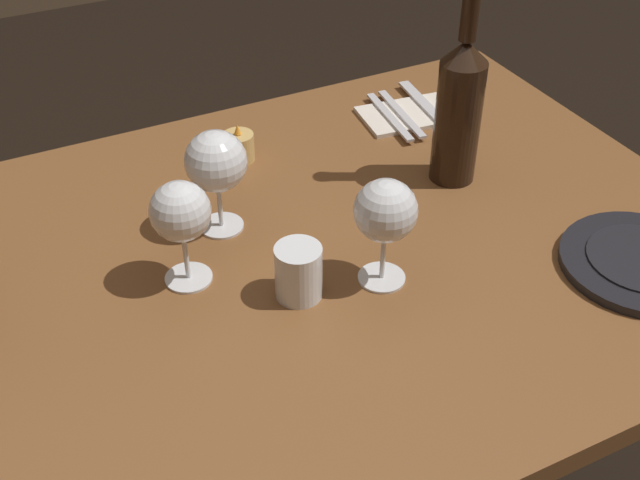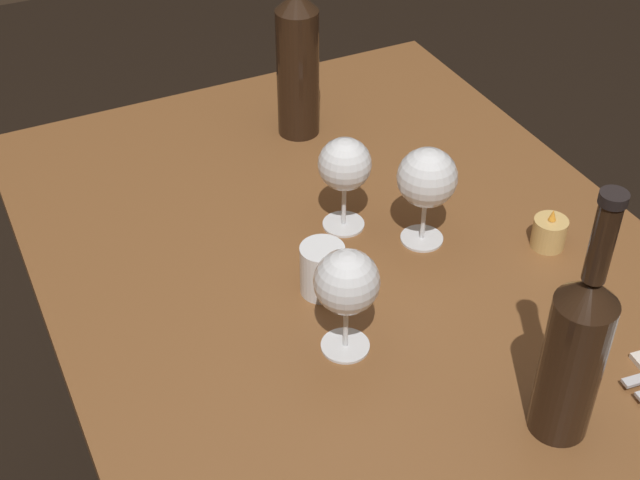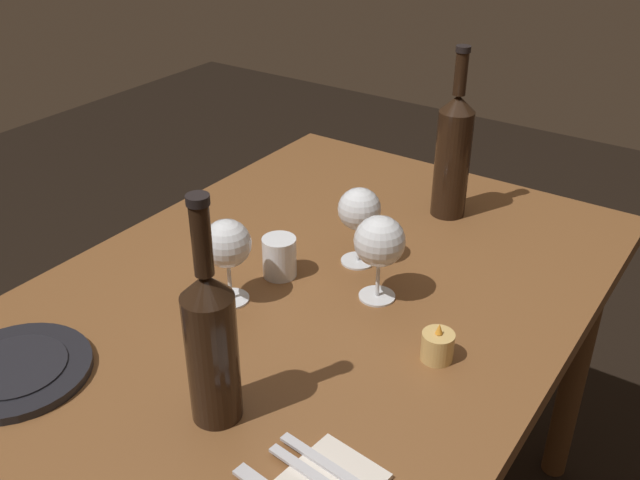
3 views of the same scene
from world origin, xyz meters
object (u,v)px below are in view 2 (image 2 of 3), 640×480
votive_candle (549,234)px  water_tumbler (322,271)px  wine_glass_left (427,179)px  wine_bottle_second (575,351)px  wine_glass_centre (347,284)px  wine_bottle (298,60)px  wine_glass_right (345,166)px

votive_candle → water_tumbler: bearing=-99.2°
wine_glass_left → wine_bottle_second: wine_bottle_second is taller
wine_glass_centre → votive_candle: wine_glass_centre is taller
wine_glass_centre → wine_bottle: size_ratio=0.43×
wine_bottle → votive_candle: wine_bottle is taller
water_tumbler → votive_candle: water_tumbler is taller
wine_glass_left → wine_glass_centre: size_ratio=1.01×
water_tumbler → votive_candle: 0.36m
wine_glass_right → votive_candle: wine_glass_right is taller
wine_bottle → votive_candle: size_ratio=5.46×
water_tumbler → wine_glass_centre: bearing=-10.7°
wine_bottle → wine_bottle_second: (0.75, -0.00, -0.01)m
wine_bottle → wine_bottle_second: bearing=-0.0°
wine_glass_right → water_tumbler: (0.12, -0.10, -0.08)m
wine_glass_centre → votive_candle: 0.39m
wine_bottle → water_tumbler: 0.45m
water_tumbler → wine_glass_right: bearing=141.8°
wine_glass_left → wine_glass_centre: (0.15, -0.21, -0.00)m
wine_glass_centre → wine_bottle: 0.55m
wine_glass_centre → wine_bottle: (-0.52, 0.17, 0.03)m
wine_glass_centre → wine_bottle: wine_bottle is taller
wine_bottle_second → water_tumbler: (-0.35, -0.15, -0.09)m
wine_glass_left → wine_bottle: wine_bottle is taller
wine_glass_left → water_tumbler: (0.04, -0.19, -0.08)m
wine_glass_left → wine_glass_right: size_ratio=1.03×
wine_glass_right → votive_candle: 0.33m
wine_glass_left → votive_candle: wine_glass_left is taller
wine_glass_right → wine_bottle: (-0.29, 0.05, 0.03)m
wine_glass_centre → water_tumbler: (-0.12, 0.02, -0.08)m
wine_glass_right → wine_bottle_second: bearing=6.5°
wine_bottle → votive_candle: 0.52m
wine_glass_right → votive_candle: (0.18, 0.26, -0.09)m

